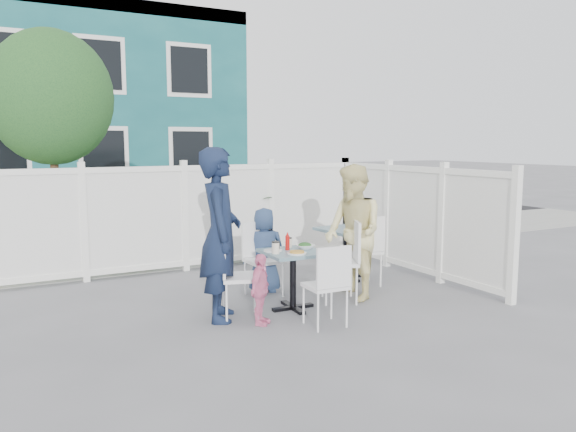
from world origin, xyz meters
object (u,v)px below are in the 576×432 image
chair_left (233,270)px  woman (353,232)px  chair_right (346,255)px  boy (264,250)px  man (220,234)px  chair_back (261,253)px  main_table (293,264)px  chair_near (329,280)px  toddler (260,290)px  spare_table (346,240)px

chair_left → woman: 1.65m
chair_right → boy: bearing=64.3°
boy → man: bearing=60.1°
chair_back → boy: (0.09, 0.08, 0.01)m
main_table → chair_near: size_ratio=0.78×
boy → toddler: boy is taller
chair_right → chair_back: (-0.79, 0.77, -0.04)m
chair_left → chair_back: 1.04m
spare_table → main_table: bearing=-145.9°
boy → toddler: size_ratio=1.44×
boy → main_table: bearing=106.6°
chair_left → woman: (1.63, 0.05, 0.29)m
chair_near → woman: 1.22m
chair_near → man: size_ratio=0.47×
chair_back → chair_left: bearing=45.9°
main_table → chair_right: bearing=-0.5°
chair_right → man: size_ratio=0.53×
chair_near → toddler: chair_near is taller
main_table → chair_back: bearing=93.6°
man → woman: bearing=-67.7°
man → toddler: 0.75m
chair_near → boy: 1.61m
woman → main_table: bearing=-82.3°
spare_table → boy: boy is taller
woman → boy: (-0.83, 0.80, -0.29)m
boy → spare_table: bearing=-157.1°
chair_back → chair_near: bearing=90.7°
chair_right → man: man is taller
spare_table → chair_near: 2.17m
chair_back → man: man is taller
man → toddler: (0.29, -0.40, -0.56)m
chair_near → toddler: size_ratio=1.15×
main_table → toddler: (-0.58, -0.33, -0.15)m
boy → toddler: bearing=81.7°
main_table → chair_left: chair_left is taller
chair_right → woman: 0.30m
main_table → woman: size_ratio=0.41×
chair_left → chair_back: (0.70, 0.77, -0.01)m
spare_table → man: size_ratio=0.39×
main_table → boy: (0.04, 0.85, 0.02)m
woman → man: bearing=-86.0°
woman → boy: size_ratio=1.52×
spare_table → chair_right: 1.13m
toddler → chair_back: bearing=19.5°
spare_table → chair_left: (-2.13, -0.93, -0.01)m
spare_table → chair_back: size_ratio=0.80×
chair_right → man: 1.66m
main_table → woman: woman is taller
chair_right → chair_near: chair_right is taller
woman → chair_near: bearing=-42.3°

